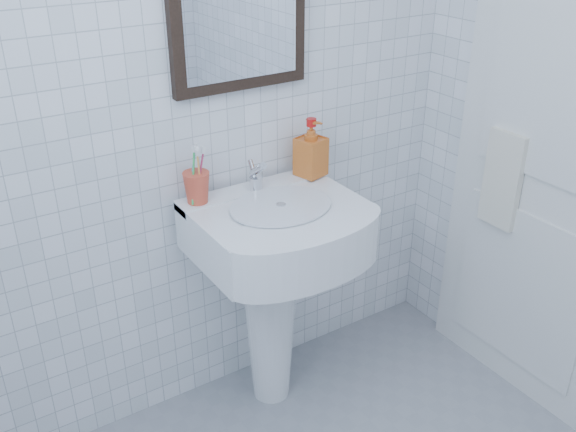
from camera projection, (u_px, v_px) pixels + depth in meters
wall_back at (189, 93)px, 2.14m from camera, size 2.20×0.02×2.50m
washbasin at (273, 271)px, 2.36m from camera, size 0.58×0.43×0.90m
faucet at (256, 178)px, 2.29m from camera, size 0.05×0.11×0.12m
toothbrush_cup at (197, 187)px, 2.20m from camera, size 0.10×0.10×0.11m
soap_dispenser at (311, 148)px, 2.38m from camera, size 0.12×0.12×0.22m
bathroom_door at (549, 158)px, 2.28m from camera, size 0.04×0.80×2.00m
towel_ring at (513, 134)px, 2.36m from camera, size 0.01×0.18×0.18m
hand_towel at (502, 180)px, 2.44m from camera, size 0.03×0.16×0.38m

